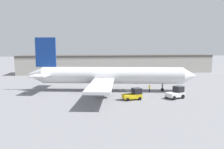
# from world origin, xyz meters

# --- Properties ---
(ground_plane) EXTENTS (400.00, 400.00, 0.00)m
(ground_plane) POSITION_xyz_m (0.00, 0.00, 0.00)
(ground_plane) COLOR slate
(terminal_building) EXTENTS (73.92, 10.65, 6.88)m
(terminal_building) POSITION_xyz_m (7.24, 35.87, 3.45)
(terminal_building) COLOR #ADA89E
(terminal_building) RESTS_ON ground_plane
(airplane) EXTENTS (38.73, 33.94, 12.07)m
(airplane) POSITION_xyz_m (-0.99, 0.19, 3.51)
(airplane) COLOR silver
(airplane) RESTS_ON ground_plane
(ground_crew_worker) EXTENTS (0.37, 0.37, 1.70)m
(ground_crew_worker) POSITION_xyz_m (7.91, -2.92, 0.91)
(ground_crew_worker) COLOR #1E2338
(ground_crew_worker) RESTS_ON ground_plane
(baggage_tug) EXTENTS (3.87, 3.22, 2.32)m
(baggage_tug) POSITION_xyz_m (11.26, -9.15, 1.08)
(baggage_tug) COLOR silver
(baggage_tug) RESTS_ON ground_plane
(belt_loader_truck) EXTENTS (3.77, 2.58, 2.14)m
(belt_loader_truck) POSITION_xyz_m (2.81, -8.97, 1.01)
(belt_loader_truck) COLOR yellow
(belt_loader_truck) RESTS_ON ground_plane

